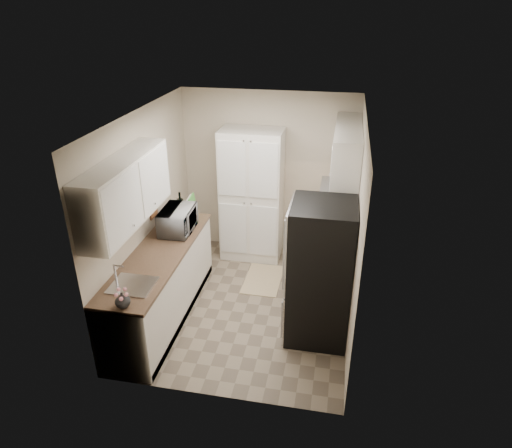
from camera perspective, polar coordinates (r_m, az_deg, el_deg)
name	(u,v)px	position (r m, az deg, el deg)	size (l,w,h in m)	color
ground	(247,304)	(6.16, -1.10, -9.91)	(3.20, 3.20, 0.00)	#7A6B56
room_shell	(244,190)	(5.36, -1.46, 4.22)	(2.64, 3.24, 2.52)	beige
pantry_cabinet	(252,196)	(6.83, -0.53, 3.57)	(0.90, 0.55, 2.00)	silver
base_cabinet_left	(162,286)	(5.84, -11.67, -7.59)	(0.60, 2.30, 0.88)	silver
countertop_left	(158,254)	(5.60, -12.10, -3.67)	(0.63, 2.33, 0.04)	brown
base_cabinet_right	(329,240)	(6.84, 9.10, -1.93)	(0.60, 0.80, 0.88)	silver
countertop_right	(331,211)	(6.64, 9.37, 1.56)	(0.63, 0.83, 0.04)	brown
electric_range	(325,265)	(6.13, 8.61, -5.09)	(0.71, 0.78, 1.13)	#B7B7BC
refrigerator	(320,273)	(5.25, 8.02, -6.08)	(0.70, 0.72, 1.70)	#B7B7BC
microwave	(178,220)	(5.97, -9.76, 0.48)	(0.57, 0.39, 0.31)	#AAAAAF
wine_bottle	(180,206)	(6.33, -9.43, 2.20)	(0.09, 0.09, 0.34)	black
flower_vase	(122,300)	(4.71, -16.36, -9.09)	(0.15, 0.15, 0.16)	silver
cutting_board	(193,207)	(6.30, -7.86, 2.10)	(0.02, 0.26, 0.33)	green
toaster_oven	(330,200)	(6.71, 9.19, 2.99)	(0.28, 0.36, 0.21)	#BCBCC1
fruit_basket	(331,190)	(6.67, 9.31, 4.27)	(0.23, 0.23, 0.10)	orange
kitchen_mat	(263,279)	(6.63, 0.89, -6.95)	(0.51, 0.81, 0.01)	tan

